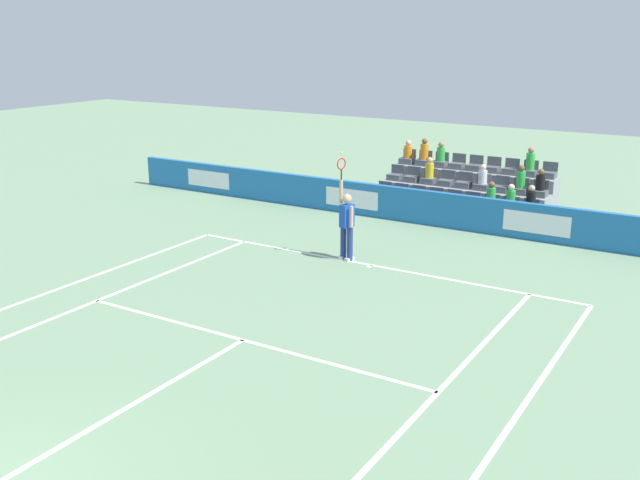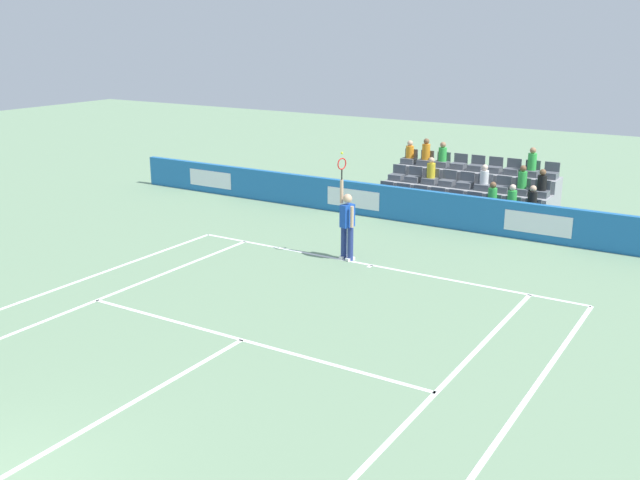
% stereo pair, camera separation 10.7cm
% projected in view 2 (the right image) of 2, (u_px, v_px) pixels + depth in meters
% --- Properties ---
extents(line_baseline, '(10.97, 0.10, 0.01)m').
position_uv_depth(line_baseline, '(372.00, 265.00, 18.83)').
color(line_baseline, white).
rests_on(line_baseline, ground).
extents(line_service, '(8.23, 0.10, 0.01)m').
position_uv_depth(line_service, '(242.00, 340.00, 14.35)').
color(line_service, white).
rests_on(line_service, ground).
extents(line_centre_service, '(0.10, 6.40, 0.01)m').
position_uv_depth(line_centre_service, '(120.00, 409.00, 11.74)').
color(line_centre_service, white).
rests_on(line_centre_service, ground).
extents(line_singles_sideline_left, '(0.10, 11.89, 0.01)m').
position_uv_depth(line_singles_sideline_left, '(81.00, 306.00, 16.05)').
color(line_singles_sideline_left, white).
rests_on(line_singles_sideline_left, ground).
extents(line_singles_sideline_right, '(0.10, 11.89, 0.01)m').
position_uv_depth(line_singles_sideline_right, '(425.00, 404.00, 11.90)').
color(line_singles_sideline_right, white).
rests_on(line_singles_sideline_right, ground).
extents(line_doubles_sideline_left, '(0.10, 11.89, 0.01)m').
position_uv_depth(line_doubles_sideline_left, '(40.00, 295.00, 16.74)').
color(line_doubles_sideline_left, white).
rests_on(line_doubles_sideline_left, ground).
extents(line_doubles_sideline_right, '(0.10, 11.89, 0.01)m').
position_uv_depth(line_doubles_sideline_right, '(507.00, 427.00, 11.21)').
color(line_doubles_sideline_right, white).
rests_on(line_doubles_sideline_right, ground).
extents(line_centre_mark, '(0.10, 0.20, 0.01)m').
position_uv_depth(line_centre_mark, '(370.00, 266.00, 18.75)').
color(line_centre_mark, white).
rests_on(line_centre_mark, ground).
extents(sponsor_barrier, '(24.15, 0.22, 1.07)m').
position_uv_depth(sponsor_barrier, '(440.00, 209.00, 22.35)').
color(sponsor_barrier, '#1E66AD').
rests_on(sponsor_barrier, ground).
extents(tennis_player, '(0.51, 0.42, 2.85)m').
position_uv_depth(tennis_player, '(347.00, 223.00, 19.03)').
color(tennis_player, navy).
rests_on(tennis_player, ground).
extents(stadium_stand, '(5.58, 2.85, 2.20)m').
position_uv_depth(stadium_stand, '(468.00, 195.00, 24.22)').
color(stadium_stand, gray).
rests_on(stadium_stand, ground).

